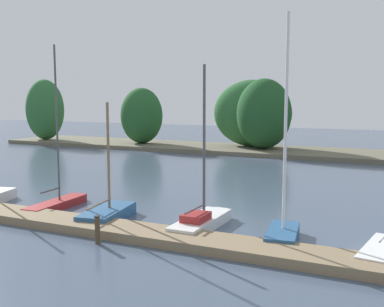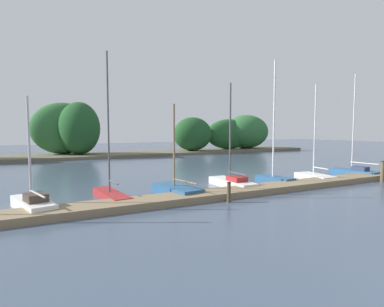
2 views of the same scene
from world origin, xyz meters
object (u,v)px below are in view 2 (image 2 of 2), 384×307
object	(u,v)px
sailboat_2	(110,192)
sailboat_5	(274,176)
sailboat_6	(314,176)
sailboat_1	(32,203)
sailboat_3	(175,189)
mooring_piling_2	(383,171)
mooring_piling_1	(229,192)
sailboat_4	(231,181)
sailboat_7	(354,171)

from	to	relation	value
sailboat_2	sailboat_5	world-z (taller)	sailboat_5
sailboat_2	sailboat_6	world-z (taller)	sailboat_2
sailboat_2	sailboat_6	size ratio (longest dim) A/B	1.12
sailboat_1	sailboat_2	distance (m)	3.86
sailboat_3	mooring_piling_2	xyz separation A→B (m)	(14.94, -2.89, 0.41)
sailboat_3	mooring_piling_2	bearing A→B (deg)	-111.18
sailboat_1	sailboat_6	size ratio (longest dim) A/B	0.75
mooring_piling_1	sailboat_6	bearing A→B (deg)	17.07
sailboat_3	sailboat_5	distance (m)	7.71
sailboat_2	sailboat_4	size ratio (longest dim) A/B	1.17
sailboat_3	sailboat_4	xyz separation A→B (m)	(4.27, 0.54, 0.05)
sailboat_2	sailboat_4	bearing A→B (deg)	-95.77
sailboat_1	sailboat_2	bearing A→B (deg)	-91.37
sailboat_2	sailboat_3	xyz separation A→B (m)	(3.51, -0.74, -0.03)
sailboat_1	mooring_piling_2	bearing A→B (deg)	-111.15
sailboat_7	sailboat_4	bearing A→B (deg)	79.36
sailboat_2	mooring_piling_1	distance (m)	6.34
sailboat_7	sailboat_3	bearing A→B (deg)	82.28
mooring_piling_2	sailboat_2	bearing A→B (deg)	168.88
sailboat_4	sailboat_6	xyz separation A→B (m)	(7.10, -0.52, -0.08)
sailboat_6	mooring_piling_1	distance (m)	10.19
sailboat_2	mooring_piling_1	bearing A→B (deg)	-130.11
sailboat_4	sailboat_5	size ratio (longest dim) A/B	0.79
sailboat_7	mooring_piling_2	size ratio (longest dim) A/B	5.50
sailboat_1	sailboat_2	world-z (taller)	sailboat_2
sailboat_1	sailboat_5	xyz separation A→B (m)	(14.97, 0.44, 0.14)
sailboat_7	sailboat_2	bearing A→B (deg)	80.19
sailboat_5	mooring_piling_2	size ratio (longest dim) A/B	5.76
mooring_piling_1	sailboat_5	bearing A→B (deg)	28.61
mooring_piling_2	mooring_piling_1	bearing A→B (deg)	-179.64
sailboat_5	mooring_piling_1	distance (m)	6.91
sailboat_6	mooring_piling_2	size ratio (longest dim) A/B	4.79
sailboat_1	sailboat_5	size ratio (longest dim) A/B	0.62
mooring_piling_2	sailboat_1	bearing A→B (deg)	172.86
sailboat_2	sailboat_7	world-z (taller)	sailboat_7
sailboat_5	mooring_piling_1	xyz separation A→B (m)	(-6.07, -3.31, 0.02)
sailboat_7	mooring_piling_2	bearing A→B (deg)	157.83
sailboat_4	sailboat_5	bearing A→B (deg)	-93.01
sailboat_6	sailboat_3	bearing A→B (deg)	98.37
sailboat_2	mooring_piling_2	size ratio (longest dim) A/B	5.37
sailboat_2	sailboat_3	bearing A→B (deg)	-106.19
sailboat_6	mooring_piling_1	size ratio (longest dim) A/B	6.64
sailboat_4	mooring_piling_2	world-z (taller)	sailboat_4
sailboat_2	sailboat_5	xyz separation A→B (m)	(11.21, -0.40, 0.15)
sailboat_3	mooring_piling_1	bearing A→B (deg)	-161.42
sailboat_3	mooring_piling_2	distance (m)	15.23
sailboat_5	mooring_piling_1	world-z (taller)	sailboat_5
sailboat_3	sailboat_4	size ratio (longest dim) A/B	0.77
sailboat_6	sailboat_7	distance (m)	4.31
sailboat_6	mooring_piling_2	world-z (taller)	sailboat_6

